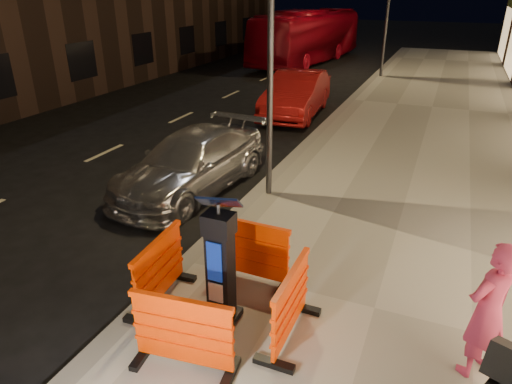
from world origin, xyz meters
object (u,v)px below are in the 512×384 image
at_px(barrier_kerbside, 160,271).
at_px(man, 488,311).
at_px(parking_kiosk, 220,262).
at_px(barrier_front, 183,334).
at_px(barrier_bldgside, 290,305).
at_px(car_silver, 193,189).
at_px(car_red, 296,115).
at_px(bus_doubledecker, 307,62).
at_px(barrier_back, 250,251).

distance_m(barrier_kerbside, man, 4.07).
distance_m(parking_kiosk, barrier_front, 1.02).
distance_m(barrier_bldgside, car_silver, 5.30).
xyz_separation_m(barrier_front, car_red, (-2.56, 11.79, -0.63)).
bearing_deg(barrier_front, car_red, 95.36).
bearing_deg(bus_doubledecker, barrier_bldgside, -66.55).
bearing_deg(barrier_bldgside, bus_doubledecker, 16.64).
relative_size(parking_kiosk, car_red, 0.38).
bearing_deg(car_red, parking_kiosk, -81.20).
bearing_deg(barrier_front, bus_doubledecker, 96.86).
xyz_separation_m(parking_kiosk, barrier_front, (0.00, -0.95, -0.38)).
xyz_separation_m(barrier_kerbside, bus_doubledecker, (-4.83, 22.67, -0.63)).
xyz_separation_m(barrier_back, car_red, (-2.56, 9.89, -0.63)).
relative_size(barrier_bldgside, bus_doubledecker, 0.12).
distance_m(barrier_back, man, 3.18).
bearing_deg(parking_kiosk, car_red, 101.39).
relative_size(car_silver, bus_doubledecker, 0.42).
height_order(barrier_front, barrier_kerbside, same).
relative_size(car_red, man, 2.69).
distance_m(barrier_back, car_silver, 3.97).
bearing_deg(bus_doubledecker, parking_kiosk, -68.78).
bearing_deg(parking_kiosk, barrier_front, -91.90).
bearing_deg(barrier_kerbside, car_silver, 20.34).
height_order(bus_doubledecker, man, man).
bearing_deg(man, barrier_front, -26.12).
distance_m(bus_doubledecker, man, 24.08).
bearing_deg(barrier_kerbside, car_red, 4.55).
distance_m(parking_kiosk, car_red, 11.18).
bearing_deg(car_silver, man, -25.51).
relative_size(barrier_front, barrier_back, 1.00).
height_order(barrier_bldgside, car_silver, barrier_bldgside).
distance_m(parking_kiosk, barrier_bldgside, 1.02).
xyz_separation_m(barrier_kerbside, man, (4.04, 0.31, 0.36)).
bearing_deg(parking_kiosk, man, 3.74).
xyz_separation_m(barrier_bldgside, car_red, (-3.51, 10.84, -0.63)).
bearing_deg(car_red, car_silver, -95.38).
height_order(parking_kiosk, barrier_back, parking_kiosk).
xyz_separation_m(car_red, man, (5.65, -10.53, 1.00)).
xyz_separation_m(parking_kiosk, man, (3.09, 0.31, -0.02)).
relative_size(barrier_front, car_silver, 0.28).
bearing_deg(bus_doubledecker, man, -61.45).
bearing_deg(man, barrier_back, -59.98).
bearing_deg(barrier_back, man, -10.68).
relative_size(barrier_front, car_red, 0.27).
relative_size(barrier_back, barrier_kerbside, 1.00).
bearing_deg(man, parking_kiosk, -42.57).
distance_m(barrier_front, car_silver, 5.50).
relative_size(barrier_kerbside, car_silver, 0.28).
relative_size(barrier_kerbside, bus_doubledecker, 0.12).
distance_m(barrier_bldgside, car_red, 11.41).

